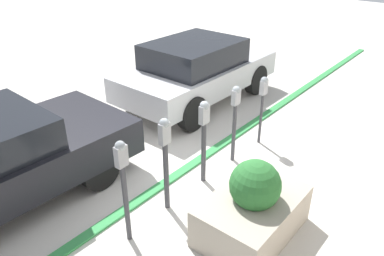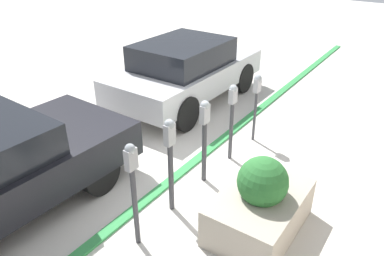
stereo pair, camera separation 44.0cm
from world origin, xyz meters
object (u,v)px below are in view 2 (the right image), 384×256
Objects in this scene: parking_meter_middle at (205,131)px; parking_meter_nearest at (133,181)px; parking_meter_farthest at (257,93)px; parking_meter_second at (170,154)px; parked_car_middle at (186,70)px; planter_box at (260,204)px; parking_meter_fourth at (232,111)px.

parking_meter_nearest is at bearing -178.38° from parking_meter_middle.
parking_meter_nearest is 1.12× the size of parking_meter_farthest.
parked_car_middle is at bearing 32.32° from parking_meter_second.
planter_box is at bearing -46.46° from parking_meter_nearest.
parking_meter_middle is 3.28m from parked_car_middle.
parked_car_middle reaches higher than parking_meter_middle.
parking_meter_farthest is at bearing -1.52° from parking_meter_second.
parking_meter_fourth is at bearing -127.00° from parked_car_middle.
parking_meter_second reaches higher than parked_car_middle.
parking_meter_second is at bearing -147.09° from parked_car_middle.
planter_box is 4.56m from parked_car_middle.
parking_meter_farthest is at bearing -0.39° from parking_meter_nearest.
parking_meter_middle is 1.06× the size of parking_meter_farthest.
parked_car_middle is (1.66, 2.16, -0.16)m from parking_meter_fourth.
parked_car_middle is (0.80, 2.20, -0.21)m from parking_meter_farthest.
parking_meter_nearest is at bearing -179.51° from parking_meter_fourth.
parking_meter_nearest is 0.81m from parking_meter_second.
parking_meter_second is 2.57m from parking_meter_farthest.
parking_meter_second is at bearing 3.22° from parking_meter_nearest.
parking_meter_farthest is (0.86, -0.04, 0.04)m from parking_meter_fourth.
parking_meter_nearest is 1.06× the size of parking_meter_fourth.
parked_car_middle is (4.17, 2.18, -0.20)m from parking_meter_nearest.
parking_meter_nearest is at bearing -151.86° from parked_car_middle.
planter_box is at bearing -138.18° from parking_meter_fourth.
parked_car_middle reaches higher than parking_meter_farthest.
parking_meter_middle is 0.83m from parking_meter_fourth.
parking_meter_second is at bearing 178.48° from parking_meter_farthest.
parking_meter_fourth is at bearing -1.79° from parking_meter_middle.
parking_meter_middle is 0.35× the size of parked_car_middle.
parked_car_middle reaches higher than planter_box.
parking_meter_second is 0.88m from parking_meter_middle.
parking_meter_nearest is 2.52m from parking_meter_fourth.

